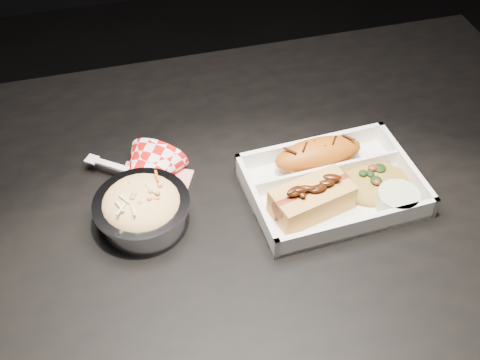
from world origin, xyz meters
name	(u,v)px	position (x,y,z in m)	size (l,w,h in m)	color
dining_table	(235,243)	(0.00, 0.00, 0.66)	(1.20, 0.80, 0.75)	black
food_tray	(331,188)	(0.15, -0.01, 0.76)	(0.26, 0.19, 0.04)	silver
fried_pastry	(318,154)	(0.14, 0.04, 0.78)	(0.14, 0.06, 0.05)	#B45612
hotdog	(312,197)	(0.10, -0.04, 0.78)	(0.13, 0.08, 0.06)	gold
fried_rice_mound	(375,178)	(0.21, -0.02, 0.77)	(0.11, 0.09, 0.03)	#AE8632
cupcake_liner	(397,201)	(0.23, -0.07, 0.77)	(0.06, 0.06, 0.03)	beige
foil_coleslaw_cup	(142,208)	(-0.13, 0.00, 0.78)	(0.14, 0.14, 0.07)	silver
napkin_fork	(144,177)	(-0.12, 0.08, 0.77)	(0.16, 0.15, 0.10)	red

